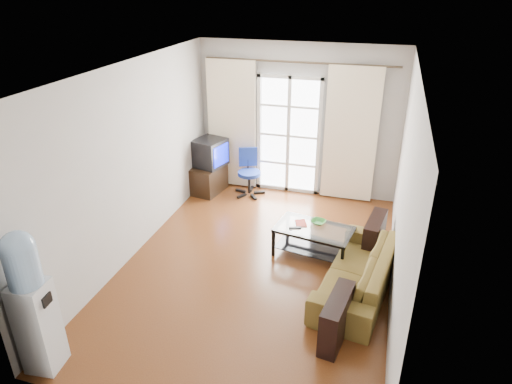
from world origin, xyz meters
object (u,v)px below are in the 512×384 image
at_px(water_cooler, 31,300).
at_px(sofa, 358,271).
at_px(task_chair, 249,181).
at_px(coffee_table, 314,238).
at_px(crt_tv, 209,152).
at_px(tv_stand, 209,179).

bearing_deg(water_cooler, sofa, 30.59).
distance_m(task_chair, water_cooler, 4.65).
bearing_deg(task_chair, coffee_table, -71.79).
bearing_deg(task_chair, crt_tv, 159.39).
bearing_deg(sofa, tv_stand, -118.47).
bearing_deg(crt_tv, tv_stand, -74.08).
xyz_separation_m(crt_tv, water_cooler, (-0.06, -4.50, 0.09)).
relative_size(coffee_table, task_chair, 1.36).
distance_m(coffee_table, task_chair, 2.25).
distance_m(tv_stand, water_cooler, 4.47).
relative_size(crt_tv, task_chair, 0.77).
height_order(coffee_table, tv_stand, tv_stand).
xyz_separation_m(tv_stand, water_cooler, (-0.06, -4.43, 0.59)).
xyz_separation_m(task_chair, water_cooler, (-0.81, -4.54, 0.59)).
bearing_deg(coffee_table, water_cooler, -128.94).
xyz_separation_m(tv_stand, task_chair, (0.76, 0.11, 0.00)).
relative_size(sofa, tv_stand, 2.95).
xyz_separation_m(sofa, crt_tv, (-2.93, 2.31, 0.47)).
xyz_separation_m(tv_stand, crt_tv, (-0.00, 0.07, 0.50)).
distance_m(sofa, task_chair, 3.19).
relative_size(sofa, crt_tv, 3.09).
bearing_deg(sofa, crt_tv, -119.38).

